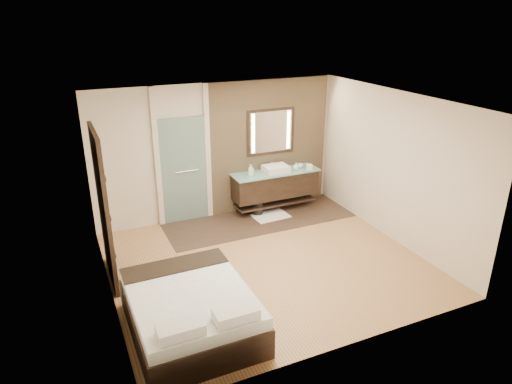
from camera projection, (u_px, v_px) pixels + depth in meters
name	position (u px, v px, depth m)	size (l,w,h in m)	color
floor	(267.00, 263.00, 7.67)	(5.00, 5.00, 0.00)	#96603F
tile_strip	(260.00, 219.00, 9.25)	(3.80, 1.30, 0.01)	#36261D
stone_wall	(269.00, 145.00, 9.46)	(2.60, 0.08, 2.70)	#9F815B
vanity	(275.00, 184.00, 9.50)	(1.85, 0.55, 0.88)	black
mirror_unit	(271.00, 132.00, 9.30)	(1.06, 0.04, 0.96)	black
frosted_door	(184.00, 166.00, 8.82)	(1.10, 0.12, 2.70)	#9CC6BE
shoji_partition	(104.00, 208.00, 6.80)	(0.06, 1.20, 2.40)	black
bed	(191.00, 311.00, 5.94)	(1.53, 1.91, 0.73)	black
bath_mat	(270.00, 216.00, 9.38)	(0.72, 0.50, 0.02)	white
waste_bin	(258.00, 208.00, 9.43)	(0.23, 0.23, 0.29)	black
tissue_box	(309.00, 167.00, 9.51)	(0.12, 0.12, 0.10)	white
soap_bottle_a	(250.00, 170.00, 9.10)	(0.09, 0.09, 0.23)	silver
soap_bottle_b	(252.00, 170.00, 9.19)	(0.08, 0.08, 0.18)	#B2B2B2
soap_bottle_c	(296.00, 166.00, 9.45)	(0.12, 0.12, 0.16)	#C0F2E7
cup	(300.00, 166.00, 9.58)	(0.12, 0.12, 0.09)	white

